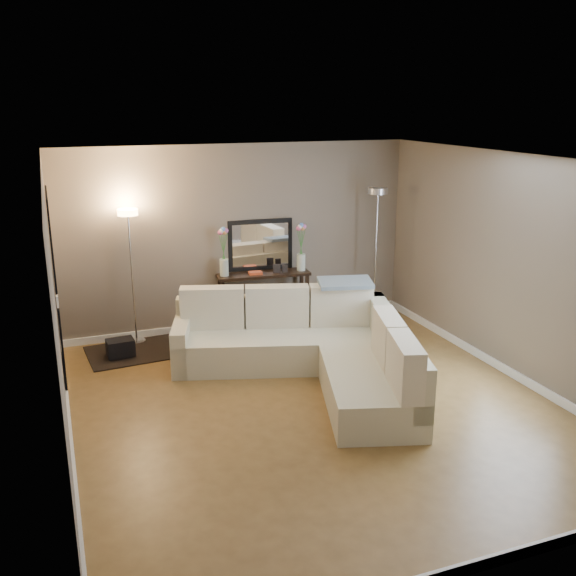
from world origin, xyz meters
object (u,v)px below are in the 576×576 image
object	(u,v)px
console_table	(258,297)
floor_lamp_lit	(130,250)
sectional_sofa	(313,348)
floor_lamp_unlit	(377,228)

from	to	relation	value
console_table	floor_lamp_lit	bearing A→B (deg)	179.49
console_table	sectional_sofa	bearing A→B (deg)	-87.03
console_table	floor_lamp_unlit	world-z (taller)	floor_lamp_unlit
sectional_sofa	floor_lamp_unlit	bearing A→B (deg)	43.63
floor_lamp_unlit	sectional_sofa	bearing A→B (deg)	-136.37
sectional_sofa	floor_lamp_lit	distance (m)	2.75
console_table	floor_lamp_unlit	size ratio (longest dim) A/B	0.68
sectional_sofa	floor_lamp_lit	size ratio (longest dim) A/B	1.75
console_table	floor_lamp_unlit	distance (m)	1.98
sectional_sofa	floor_lamp_unlit	distance (m)	2.48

